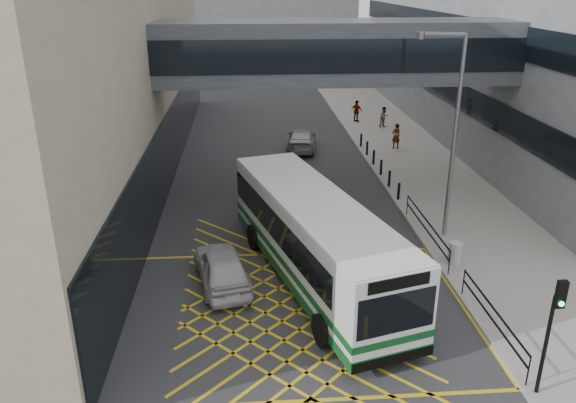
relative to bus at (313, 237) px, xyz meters
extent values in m
plane|color=#333335|center=(-0.84, -2.31, -1.81)|extent=(120.00, 120.00, 0.00)
cube|color=black|center=(-6.80, 13.69, 0.19)|extent=(0.10, 41.50, 4.00)
cube|color=black|center=(11.12, 21.69, 2.19)|extent=(0.10, 43.50, 1.60)
cube|color=black|center=(11.12, 21.69, 6.19)|extent=(0.10, 43.50, 1.60)
cube|color=#42474C|center=(2.16, 9.69, 5.69)|extent=(20.00, 4.00, 3.00)
cube|color=black|center=(2.16, 7.67, 5.69)|extent=(19.50, 0.06, 1.60)
cube|color=black|center=(2.16, 11.71, 5.69)|extent=(19.50, 0.06, 1.60)
cube|color=gray|center=(8.16, 12.69, -1.73)|extent=(6.00, 54.00, 0.16)
cube|color=gold|center=(-0.84, -2.31, -1.80)|extent=(12.00, 9.00, 0.01)
cube|color=silver|center=(0.03, -0.12, 0.04)|extent=(5.89, 12.22, 2.93)
cube|color=#0E491E|center=(0.03, -0.12, -1.24)|extent=(5.94, 12.27, 0.37)
cube|color=#0E491E|center=(0.03, -0.12, -0.67)|extent=(5.97, 12.28, 0.24)
cube|color=black|center=(-0.14, 0.51, 0.42)|extent=(5.54, 10.77, 1.14)
cube|color=black|center=(1.67, -5.83, 0.31)|extent=(2.42, 0.77, 1.30)
cube|color=black|center=(1.68, -5.85, 1.28)|extent=(1.89, 0.60, 0.38)
cube|color=silver|center=(0.03, -0.12, 1.51)|extent=(5.84, 12.11, 0.11)
cube|color=black|center=(1.68, -5.85, -1.27)|extent=(2.64, 0.85, 0.33)
cube|color=black|center=(-1.61, 5.61, -1.27)|extent=(2.64, 0.85, 0.33)
cylinder|color=black|center=(-0.20, -4.25, -1.27)|extent=(0.59, 1.13, 1.08)
cylinder|color=black|center=(2.42, -3.50, -1.27)|extent=(0.59, 1.13, 1.08)
cylinder|color=black|center=(-2.23, 2.84, -1.27)|extent=(0.59, 1.13, 1.08)
cylinder|color=black|center=(0.39, 3.59, -1.27)|extent=(0.59, 1.13, 1.08)
imported|color=#BCBCBE|center=(-3.51, -0.16, -1.06)|extent=(2.87, 5.02, 1.50)
imported|color=black|center=(-1.05, 9.23, -1.13)|extent=(3.33, 4.66, 1.36)
imported|color=#9BA0A4|center=(1.32, 17.88, -1.07)|extent=(2.61, 4.95, 1.47)
cylinder|color=black|center=(5.47, -7.10, -0.10)|extent=(0.11, 0.11, 3.09)
cube|color=black|center=(5.48, -7.30, 1.62)|extent=(0.26, 0.17, 0.77)
sphere|color=#19E533|center=(5.48, -7.39, 1.39)|extent=(0.15, 0.15, 0.15)
cylinder|color=slate|center=(6.34, 3.24, 2.72)|extent=(0.21, 0.21, 8.74)
cube|color=slate|center=(5.49, 3.44, 7.09)|extent=(1.72, 0.51, 0.11)
cylinder|color=slate|center=(4.64, 3.65, 7.00)|extent=(0.37, 0.37, 0.27)
cylinder|color=#ADA89E|center=(5.84, 0.54, -1.19)|extent=(0.53, 0.53, 0.92)
cube|color=black|center=(5.31, -4.31, -0.70)|extent=(0.05, 5.00, 0.05)
cube|color=black|center=(5.31, -4.31, -1.10)|extent=(0.05, 5.00, 0.05)
cube|color=black|center=(5.31, 2.69, -0.70)|extent=(0.05, 6.00, 0.05)
cube|color=black|center=(5.31, 2.69, -1.10)|extent=(0.05, 6.00, 0.05)
cylinder|color=black|center=(5.31, -6.81, -1.15)|extent=(0.04, 0.04, 1.00)
cylinder|color=black|center=(5.31, -1.81, -1.15)|extent=(0.04, 0.04, 1.00)
cylinder|color=black|center=(5.31, -0.31, -1.15)|extent=(0.04, 0.04, 1.00)
cylinder|color=black|center=(5.31, 5.69, -1.15)|extent=(0.04, 0.04, 1.00)
cylinder|color=black|center=(5.41, 7.69, -1.20)|extent=(0.14, 0.14, 0.90)
cylinder|color=black|center=(5.41, 9.69, -1.20)|extent=(0.14, 0.14, 0.90)
cylinder|color=black|center=(5.41, 11.69, -1.20)|extent=(0.14, 0.14, 0.90)
cylinder|color=black|center=(5.41, 13.69, -1.20)|extent=(0.14, 0.14, 0.90)
cylinder|color=black|center=(5.41, 15.69, -1.20)|extent=(0.14, 0.14, 0.90)
cylinder|color=black|center=(5.41, 17.69, -1.20)|extent=(0.14, 0.14, 0.90)
imported|color=gray|center=(7.65, 17.05, -0.80)|extent=(0.78, 0.64, 1.70)
imported|color=gray|center=(8.24, 22.89, -0.86)|extent=(0.89, 0.77, 1.57)
imported|color=gray|center=(6.44, 24.79, -0.78)|extent=(1.08, 1.05, 1.73)
camera|label=1|loc=(-2.42, -19.16, 9.12)|focal=35.00mm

